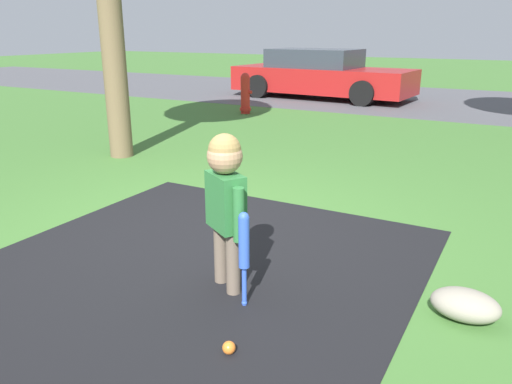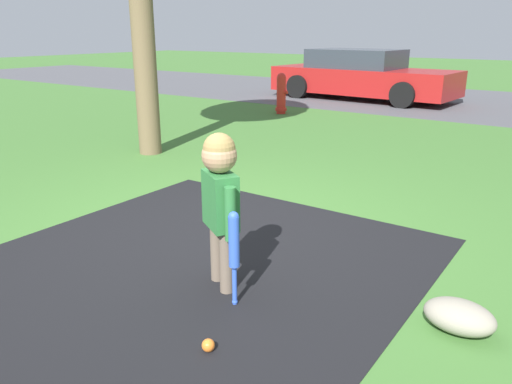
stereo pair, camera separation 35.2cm
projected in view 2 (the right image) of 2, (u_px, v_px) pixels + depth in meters
The scene contains 8 objects.
ground_plane at pixel (215, 229), 4.34m from camera, with size 60.00×60.00×0.00m, color #3D6B2D.
street_strip at pixel (474, 103), 11.92m from camera, with size 40.00×6.00×0.01m.
child at pixel (220, 190), 3.18m from camera, with size 0.38×0.29×1.05m.
baseball_bat at pixel (234, 246), 3.03m from camera, with size 0.07×0.07×0.62m.
sports_ball at pixel (208, 345), 2.68m from camera, with size 0.07×0.07×0.07m.
fire_hydrant at pixel (281, 94), 10.30m from camera, with size 0.26×0.24×0.83m.
parked_car at pixel (361, 76), 12.45m from camera, with size 4.62×2.04×1.21m.
edging_rock at pixel (459, 316), 2.85m from camera, with size 0.40×0.28×0.19m.
Camera 2 is at (2.60, -3.10, 1.65)m, focal length 35.00 mm.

